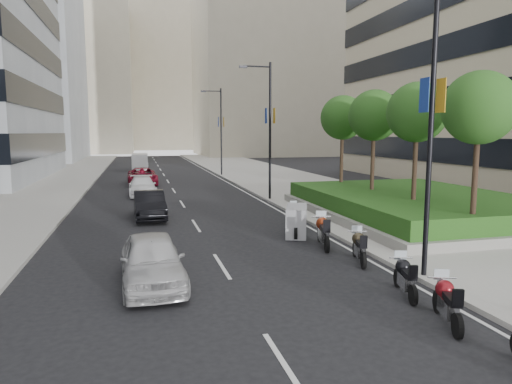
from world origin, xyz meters
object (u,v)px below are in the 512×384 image
object	(u,v)px
car_d	(142,176)
lamp_post_0	(427,114)
motorcycle_1	(447,302)
motorcycle_2	(405,277)
car_a	(152,260)
car_c	(142,186)
delivery_van	(140,163)
motorcycle_4	(323,232)
motorcycle_3	(359,247)
lamp_post_1	(268,124)
car_b	(150,205)
lamp_post_2	(220,127)
motorcycle_6	(295,215)
motorcycle_5	(297,221)

from	to	relation	value
car_d	lamp_post_0	bearing A→B (deg)	-76.81
motorcycle_1	motorcycle_2	world-z (taller)	motorcycle_1
car_a	motorcycle_2	bearing A→B (deg)	-23.40
motorcycle_1	motorcycle_2	xyz separation A→B (m)	(0.13, 1.97, -0.02)
motorcycle_1	car_c	distance (m)	25.61
delivery_van	motorcycle_4	bearing A→B (deg)	-79.19
motorcycle_1	motorcycle_3	world-z (taller)	motorcycle_3
motorcycle_4	car_c	bearing A→B (deg)	35.05
motorcycle_3	motorcycle_2	bearing A→B (deg)	-168.83
lamp_post_0	motorcycle_1	bearing A→B (deg)	-113.68
lamp_post_0	car_d	bearing A→B (deg)	105.40
motorcycle_2	car_d	distance (m)	30.68
car_d	lamp_post_1	bearing A→B (deg)	-58.38
motorcycle_1	delivery_van	xyz separation A→B (m)	(-6.71, 47.25, 0.39)
motorcycle_2	motorcycle_4	xyz separation A→B (m)	(-0.08, 5.62, 0.10)
motorcycle_4	delivery_van	world-z (taller)	delivery_van
lamp_post_1	car_a	world-z (taller)	lamp_post_1
car_a	car_d	xyz separation A→B (m)	(0.03, 27.27, -0.03)
car_b	delivery_van	bearing A→B (deg)	88.57
car_c	delivery_van	bearing A→B (deg)	88.84
car_c	car_b	bearing A→B (deg)	-89.48
lamp_post_2	car_c	distance (m)	16.16
lamp_post_2	motorcycle_3	distance (m)	33.09
car_d	motorcycle_1	bearing A→B (deg)	-80.49
car_a	delivery_van	world-z (taller)	delivery_van
motorcycle_2	lamp_post_1	bearing A→B (deg)	12.02
motorcycle_3	motorcycle_6	distance (m)	6.59
car_d	motorcycle_6	bearing A→B (deg)	-72.90
lamp_post_1	delivery_van	xyz separation A→B (m)	(-8.04, 27.22, -4.14)
lamp_post_0	car_a	world-z (taller)	lamp_post_0
lamp_post_2	motorcycle_5	distance (m)	28.67
motorcycle_2	delivery_van	world-z (taller)	delivery_van
motorcycle_2	car_c	xyz separation A→B (m)	(-6.84, 22.75, 0.15)
delivery_van	motorcycle_3	bearing A→B (deg)	-79.21
lamp_post_0	car_d	size ratio (longest dim) A/B	1.71
motorcycle_2	car_d	xyz separation A→B (m)	(-6.76, 29.93, 0.21)
motorcycle_4	car_d	distance (m)	25.21
lamp_post_2	delivery_van	bearing A→B (deg)	131.09
lamp_post_1	delivery_van	world-z (taller)	lamp_post_1
lamp_post_1	delivery_van	distance (m)	28.68
motorcycle_5	delivery_van	distance (m)	38.05
motorcycle_4	delivery_van	xyz separation A→B (m)	(-6.76, 39.67, 0.31)
motorcycle_1	motorcycle_5	bearing A→B (deg)	21.82
lamp_post_1	delivery_van	size ratio (longest dim) A/B	1.89
car_c	lamp_post_0	bearing A→B (deg)	-70.81
motorcycle_3	car_b	xyz separation A→B (m)	(-6.88, 10.30, 0.18)
lamp_post_0	motorcycle_5	world-z (taller)	lamp_post_0
lamp_post_0	motorcycle_1	xyz separation A→B (m)	(-1.33, -3.03, -4.52)
motorcycle_6	car_c	size ratio (longest dim) A/B	0.42
motorcycle_6	car_c	world-z (taller)	car_c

